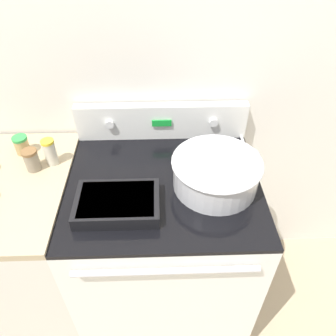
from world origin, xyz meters
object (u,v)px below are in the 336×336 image
(mixing_bowl, at_px, (216,172))
(casserole_dish, at_px, (117,203))
(spice_jar_yellow_cap, at_px, (50,152))
(spice_jar_green_cap, at_px, (22,145))
(ladle, at_px, (251,155))
(spice_jar_brown_cap, at_px, (32,160))

(mixing_bowl, bearing_deg, casserole_dish, -163.02)
(spice_jar_yellow_cap, bearing_deg, spice_jar_green_cap, 151.84)
(casserole_dish, distance_m, ladle, 0.62)
(casserole_dish, bearing_deg, mixing_bowl, 16.98)
(spice_jar_brown_cap, bearing_deg, spice_jar_green_cap, 124.12)
(mixing_bowl, bearing_deg, ladle, 38.77)
(spice_jar_yellow_cap, bearing_deg, casserole_dish, -41.17)
(spice_jar_yellow_cap, bearing_deg, ladle, -0.38)
(ladle, xyz_separation_m, spice_jar_green_cap, (-1.01, 0.09, 0.02))
(mixing_bowl, relative_size, spice_jar_brown_cap, 3.67)
(mixing_bowl, xyz_separation_m, spice_jar_green_cap, (-0.84, 0.23, -0.02))
(ladle, bearing_deg, spice_jar_green_cap, 175.16)
(mixing_bowl, relative_size, casserole_dish, 1.13)
(mixing_bowl, bearing_deg, spice_jar_green_cap, 164.78)
(spice_jar_yellow_cap, height_order, spice_jar_green_cap, spice_jar_yellow_cap)
(spice_jar_green_cap, bearing_deg, ladle, -4.84)
(mixing_bowl, height_order, spice_jar_yellow_cap, spice_jar_yellow_cap)
(casserole_dish, xyz_separation_m, spice_jar_brown_cap, (-0.37, 0.23, 0.03))
(mixing_bowl, bearing_deg, spice_jar_yellow_cap, 167.87)
(mixing_bowl, xyz_separation_m, ladle, (0.18, 0.14, -0.04))
(casserole_dish, height_order, spice_jar_yellow_cap, spice_jar_yellow_cap)
(casserole_dish, xyz_separation_m, ladle, (0.56, 0.26, 0.00))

